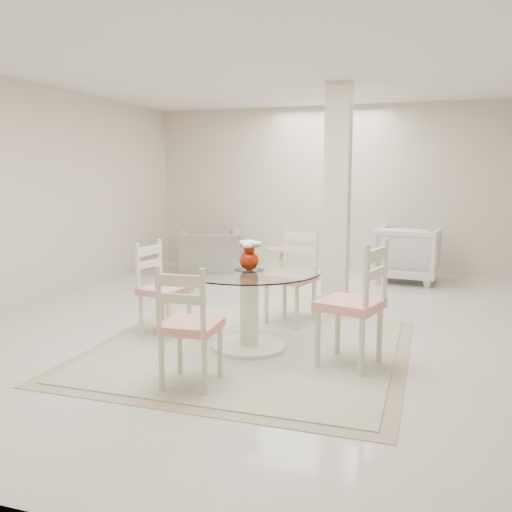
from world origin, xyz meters
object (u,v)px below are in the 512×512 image
(column, at_px, (337,195))
(dining_chair_north, at_px, (294,269))
(dining_table, at_px, (249,309))
(dining_chair_south, at_px, (187,318))
(armchair_white, at_px, (408,254))
(red_vase, at_px, (249,254))
(recliner_taupe, at_px, (209,251))
(dining_chair_east, at_px, (359,295))
(side_table, at_px, (282,266))
(dining_chair_west, at_px, (159,282))

(column, xyz_separation_m, dining_chair_north, (-0.25, -1.16, -0.75))
(dining_table, bearing_deg, dining_chair_south, -98.21)
(armchair_white, bearing_deg, dining_chair_south, 80.25)
(red_vase, distance_m, armchair_white, 4.01)
(red_vase, height_order, dining_chair_north, dining_chair_north)
(column, distance_m, dining_table, 2.41)
(dining_chair_north, relative_size, dining_chair_south, 1.08)
(recliner_taupe, bearing_deg, armchair_white, 161.76)
(dining_chair_east, relative_size, recliner_taupe, 1.15)
(red_vase, distance_m, dining_chair_east, 1.06)
(dining_chair_south, bearing_deg, side_table, -87.22)
(dining_chair_north, height_order, armchair_white, dining_chair_north)
(recliner_taupe, relative_size, side_table, 2.07)
(dining_chair_north, distance_m, side_table, 2.30)
(column, bearing_deg, dining_chair_west, -125.38)
(dining_chair_north, distance_m, dining_chair_south, 2.04)
(dining_chair_east, bearing_deg, side_table, -139.30)
(dining_table, relative_size, recliner_taupe, 1.26)
(column, bearing_deg, recliner_taupe, 148.71)
(red_vase, height_order, side_table, red_vase)
(dining_chair_south, bearing_deg, dining_chair_east, -147.06)
(dining_chair_north, relative_size, armchair_white, 1.25)
(dining_chair_east, xyz_separation_m, side_table, (-1.57, 3.33, -0.40))
(dining_chair_north, bearing_deg, dining_chair_south, -82.78)
(recliner_taupe, bearing_deg, column, 127.15)
(dining_chair_east, bearing_deg, dining_table, -84.07)
(column, xyz_separation_m, side_table, (-0.98, 1.00, -1.12))
(dining_chair_south, height_order, recliner_taupe, dining_chair_south)
(column, height_order, dining_chair_north, column)
(dining_chair_east, bearing_deg, armchair_white, -167.77)
(dining_chair_south, distance_m, side_table, 4.20)
(dining_chair_west, distance_m, dining_chair_south, 1.45)
(dining_table, relative_size, dining_chair_north, 1.15)
(dining_chair_south, xyz_separation_m, armchair_white, (1.38, 4.79, -0.14))
(dining_chair_east, relative_size, dining_chair_west, 1.14)
(dining_chair_north, distance_m, armchair_white, 2.98)
(dining_table, xyz_separation_m, dining_chair_south, (-0.15, -1.01, 0.17))
(dining_chair_west, xyz_separation_m, side_table, (0.44, 3.00, -0.32))
(dining_table, bearing_deg, recliner_taupe, 118.27)
(red_vase, relative_size, dining_chair_north, 0.24)
(dining_table, distance_m, armchair_white, 3.98)
(dining_chair_east, relative_size, armchair_white, 1.31)
(column, bearing_deg, red_vase, -100.89)
(recliner_taupe, distance_m, armchair_white, 3.18)
(red_vase, distance_m, side_table, 3.28)
(dining_chair_west, bearing_deg, dining_chair_east, -88.65)
(column, height_order, dining_table, column)
(dining_chair_west, bearing_deg, armchair_white, -21.05)
(dining_chair_east, distance_m, dining_chair_south, 1.43)
(dining_chair_east, xyz_separation_m, dining_chair_south, (-1.16, -0.84, -0.07))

